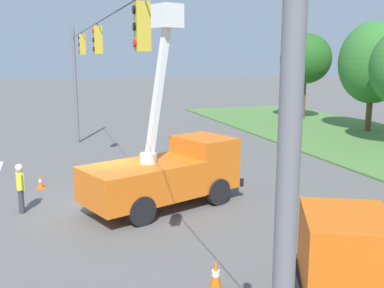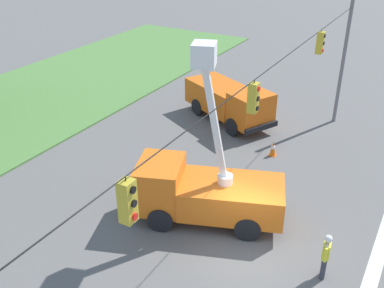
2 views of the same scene
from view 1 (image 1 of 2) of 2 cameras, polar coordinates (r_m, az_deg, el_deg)
The scene contains 8 objects.
ground_plane at distance 17.25m, azimuth -11.00°, elevation -7.56°, with size 200.00×200.00×0.00m, color #605E5B.
signal_gantry at distance 16.34m, azimuth -11.55°, elevation 7.28°, with size 26.20×0.33×7.20m.
tree_far_west at distance 40.04m, azimuth 14.24°, elevation 10.45°, with size 4.47×4.29×7.39m.
tree_west at distance 34.96m, azimuth 21.96°, elevation 9.53°, with size 5.12×4.57×7.92m.
utility_truck_bucket_lift at distance 16.48m, azimuth -3.11°, elevation -3.18°, with size 4.27×6.36×7.21m.
road_worker at distance 16.95m, azimuth -20.99°, elevation -4.91°, with size 0.65×0.29×1.77m.
traffic_cone_foreground_left at distance 10.96m, azimuth 3.04°, elevation -16.32°, with size 0.36×0.36×0.81m.
traffic_cone_mid_left at distance 19.92m, azimuth -18.69°, elevation -4.59°, with size 0.36×0.36×0.59m.
Camera 1 is at (16.25, -1.93, 5.44)m, focal length 42.00 mm.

